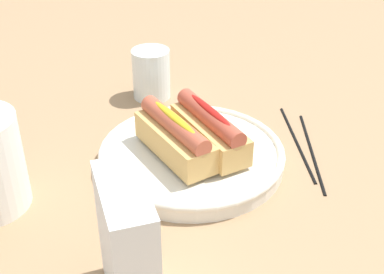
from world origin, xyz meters
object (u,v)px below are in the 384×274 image
Objects in this scene: serving_bowl at (192,156)px; hotdog_front at (209,128)px; hotdog_back at (175,137)px; chopstick_near at (297,141)px; chopstick_far at (312,151)px; napkin_box at (128,248)px; water_glass at (151,76)px.

serving_bowl is 0.05m from hotdog_front.
chopstick_near is (0.03, -0.20, -0.05)m from hotdog_back.
chopstick_near and chopstick_far have the same top height.
napkin_box is 0.39m from chopstick_far.
hotdog_front reaches higher than serving_bowl.
napkin_box reaches higher than chopstick_far.
hotdog_back reaches higher than chopstick_far.
hotdog_back is at bearing 106.55° from chopstick_near.
chopstick_far is at bearing -90.97° from hotdog_back.
serving_bowl is at bearing -175.13° from water_glass.
hotdog_back is 0.25m from napkin_box.
hotdog_back is 1.76× the size of water_glass.
serving_bowl is at bearing 103.43° from hotdog_front.
water_glass is at bearing -16.62° from napkin_box.
napkin_box reaches higher than hotdog_front.
hotdog_back reaches higher than water_glass.
water_glass reaches higher than serving_bowl.
water_glass is 0.60× the size of napkin_box.
hotdog_back is (-0.01, 0.05, 0.00)m from hotdog_front.
chopstick_far is (0.22, -0.31, -0.07)m from napkin_box.
water_glass is at bearing 55.42° from chopstick_far.
hotdog_front is 0.17m from chopstick_far.
hotdog_front is at bearing -76.57° from hotdog_back.
hotdog_back reaches higher than serving_bowl.
hotdog_front is 1.00× the size of hotdog_back.
hotdog_back is at bearing 103.43° from serving_bowl.
hotdog_front is at bearing 104.35° from chopstick_near.
chopstick_far is at bearing -95.82° from hotdog_front.
water_glass is 0.41× the size of chopstick_near.
hotdog_back reaches higher than chopstick_near.
hotdog_front is at bearing 99.02° from chopstick_far.
chopstick_far is at bearing -139.42° from water_glass.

